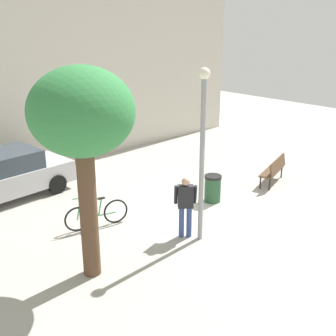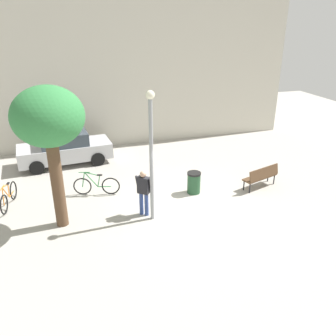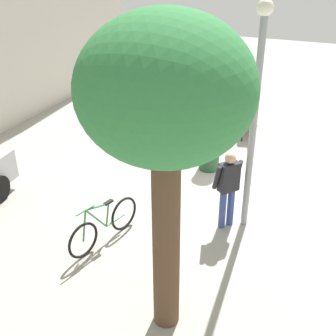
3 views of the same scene
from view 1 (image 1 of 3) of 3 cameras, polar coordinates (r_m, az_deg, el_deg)
ground_plane at (r=12.41m, az=6.98°, el=-6.78°), size 36.00×36.00×0.00m
building_facade at (r=17.92m, az=-14.23°, el=16.91°), size 17.01×2.00×9.72m
lamppost at (r=10.32m, az=4.68°, el=3.41°), size 0.28×0.28×4.41m
person_by_lamppost at (r=10.96m, az=2.38°, el=-4.72°), size 0.60×0.55×1.67m
park_bench at (r=15.18m, az=14.16°, el=-0.08°), size 1.67×0.94×0.92m
plaza_tree at (r=8.64m, az=-11.52°, el=6.73°), size 2.15×2.15×4.63m
bicycle_green at (r=11.85m, az=-9.62°, el=-6.17°), size 1.76×0.52×0.97m
parked_car_silver at (r=14.34m, az=-21.19°, el=-0.99°), size 4.34×2.12×1.55m
trash_bin at (r=13.36m, az=6.04°, el=-2.74°), size 0.54×0.54×0.87m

